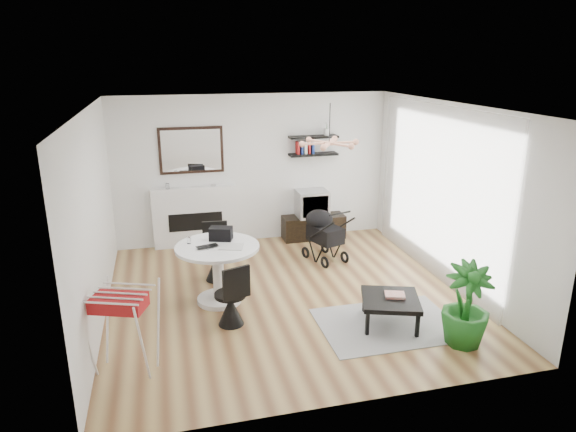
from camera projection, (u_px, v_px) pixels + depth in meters
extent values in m
plane|color=brown|center=(286.00, 296.00, 7.44)|extent=(5.00, 5.00, 0.00)
plane|color=white|center=(286.00, 106.00, 6.64)|extent=(5.00, 5.00, 0.00)
plane|color=white|center=(253.00, 169.00, 9.35)|extent=(5.00, 0.00, 5.00)
plane|color=white|center=(94.00, 220.00, 6.46)|extent=(0.00, 5.00, 5.00)
plane|color=white|center=(449.00, 195.00, 7.62)|extent=(0.00, 5.00, 5.00)
cube|color=white|center=(436.00, 192.00, 7.78)|extent=(0.04, 3.60, 2.60)
cube|color=white|center=(195.00, 217.00, 9.26)|extent=(1.50, 0.15, 1.10)
cube|color=black|center=(196.00, 221.00, 9.23)|extent=(0.95, 0.06, 0.32)
cube|color=black|center=(191.00, 150.00, 8.96)|extent=(1.12, 0.03, 0.82)
cube|color=white|center=(191.00, 150.00, 8.95)|extent=(1.02, 0.01, 0.72)
cube|color=black|center=(313.00, 154.00, 9.41)|extent=(0.90, 0.25, 0.04)
cube|color=black|center=(314.00, 137.00, 9.32)|extent=(0.90, 0.25, 0.04)
cube|color=black|center=(314.00, 227.00, 9.75)|extent=(1.17, 0.41, 0.44)
cube|color=#B6B6B8|center=(312.00, 203.00, 9.60)|extent=(0.57, 0.50, 0.50)
cube|color=black|center=(316.00, 207.00, 9.37)|extent=(0.49, 0.01, 0.40)
cylinder|color=white|center=(220.00, 299.00, 7.26)|extent=(0.62, 0.62, 0.07)
cylinder|color=white|center=(218.00, 273.00, 7.14)|extent=(0.16, 0.16, 0.73)
cylinder|color=white|center=(217.00, 247.00, 7.03)|extent=(1.16, 1.16, 0.04)
imported|color=black|center=(208.00, 248.00, 6.91)|extent=(0.34, 0.26, 0.02)
cube|color=black|center=(221.00, 234.00, 7.21)|extent=(0.36, 0.28, 0.19)
cube|color=silver|center=(231.00, 247.00, 6.97)|extent=(0.39, 0.35, 0.01)
cylinder|color=white|center=(189.00, 240.00, 7.09)|extent=(0.06, 0.06, 0.09)
cylinder|color=black|center=(216.00, 253.00, 7.85)|extent=(0.42, 0.42, 0.05)
cone|color=black|center=(217.00, 267.00, 7.92)|extent=(0.35, 0.35, 0.40)
cube|color=black|center=(215.00, 235.00, 7.96)|extent=(0.39, 0.07, 0.43)
cylinder|color=black|center=(230.00, 295.00, 6.54)|extent=(0.41, 0.41, 0.05)
cone|color=black|center=(231.00, 310.00, 6.60)|extent=(0.33, 0.33, 0.39)
cube|color=black|center=(236.00, 283.00, 6.32)|extent=(0.36, 0.16, 0.42)
cube|color=maroon|center=(121.00, 301.00, 5.42)|extent=(0.63, 0.49, 0.15)
cube|color=black|center=(325.00, 234.00, 8.63)|extent=(0.56, 0.68, 0.27)
ellipsoid|color=black|center=(319.00, 219.00, 8.70)|extent=(0.46, 0.46, 0.33)
cylinder|color=black|center=(340.00, 214.00, 8.20)|extent=(0.41, 0.17, 0.03)
torus|color=black|center=(305.00, 253.00, 8.84)|extent=(0.11, 0.21, 0.20)
torus|color=black|center=(325.00, 248.00, 9.07)|extent=(0.11, 0.21, 0.20)
torus|color=black|center=(325.00, 263.00, 8.41)|extent=(0.11, 0.21, 0.20)
torus|color=black|center=(345.00, 257.00, 8.64)|extent=(0.11, 0.21, 0.20)
cube|color=gray|center=(387.00, 324.00, 6.64)|extent=(1.75, 1.26, 0.01)
cube|color=black|center=(391.00, 300.00, 6.55)|extent=(0.90, 0.90, 0.06)
cube|color=black|center=(367.00, 324.00, 6.34)|extent=(0.04, 0.04, 0.31)
cube|color=black|center=(417.00, 326.00, 6.29)|extent=(0.04, 0.04, 0.31)
cube|color=black|center=(364.00, 301.00, 6.92)|extent=(0.04, 0.04, 0.31)
cube|color=black|center=(410.00, 303.00, 6.87)|extent=(0.04, 0.04, 0.31)
cube|color=#B83D2E|center=(395.00, 295.00, 6.57)|extent=(0.30, 0.27, 0.04)
imported|color=#1A5E1B|center=(466.00, 305.00, 6.06)|extent=(0.66, 0.66, 1.02)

